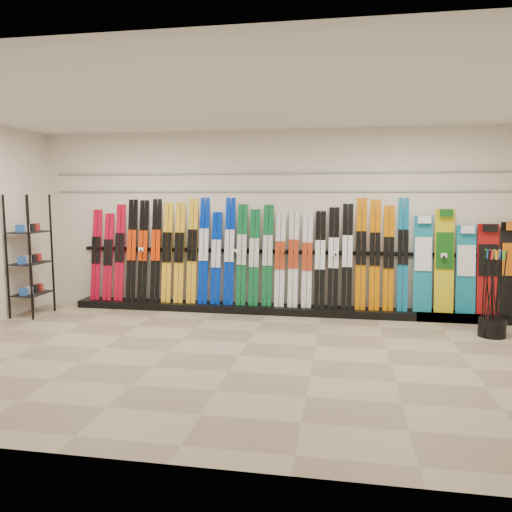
# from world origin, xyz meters

# --- Properties ---
(floor) EXTENTS (8.00, 8.00, 0.00)m
(floor) POSITION_xyz_m (0.00, 0.00, 0.00)
(floor) COLOR gray
(floor) RESTS_ON ground
(back_wall) EXTENTS (8.00, 0.00, 8.00)m
(back_wall) POSITION_xyz_m (0.00, 2.50, 1.50)
(back_wall) COLOR beige
(back_wall) RESTS_ON floor
(ceiling) EXTENTS (8.00, 8.00, 0.00)m
(ceiling) POSITION_xyz_m (0.00, 0.00, 3.00)
(ceiling) COLOR silver
(ceiling) RESTS_ON back_wall
(ski_rack_base) EXTENTS (8.00, 0.40, 0.12)m
(ski_rack_base) POSITION_xyz_m (0.22, 2.28, 0.06)
(ski_rack_base) COLOR black
(ski_rack_base) RESTS_ON floor
(skis) EXTENTS (5.37, 0.30, 1.83)m
(skis) POSITION_xyz_m (-0.44, 2.36, 0.95)
(skis) COLOR #B60622
(skis) RESTS_ON ski_rack_base
(snowboards) EXTENTS (1.56, 0.25, 1.61)m
(snowboards) POSITION_xyz_m (3.07, 2.35, 0.85)
(snowboards) COLOR #14728C
(snowboards) RESTS_ON ski_rack_base
(accessory_rack) EXTENTS (0.40, 0.60, 1.95)m
(accessory_rack) POSITION_xyz_m (-3.75, 1.49, 0.97)
(accessory_rack) COLOR black
(accessory_rack) RESTS_ON floor
(pole_bin) EXTENTS (0.36, 0.36, 0.25)m
(pole_bin) POSITION_xyz_m (3.25, 1.42, 0.12)
(pole_bin) COLOR black
(pole_bin) RESTS_ON floor
(ski_poles) EXTENTS (0.26, 0.33, 1.18)m
(ski_poles) POSITION_xyz_m (3.24, 1.41, 0.61)
(ski_poles) COLOR black
(ski_poles) RESTS_ON pole_bin
(slatwall_rail_0) EXTENTS (7.60, 0.02, 0.03)m
(slatwall_rail_0) POSITION_xyz_m (0.00, 2.48, 2.00)
(slatwall_rail_0) COLOR gray
(slatwall_rail_0) RESTS_ON back_wall
(slatwall_rail_1) EXTENTS (7.60, 0.02, 0.03)m
(slatwall_rail_1) POSITION_xyz_m (0.00, 2.48, 2.30)
(slatwall_rail_1) COLOR gray
(slatwall_rail_1) RESTS_ON back_wall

